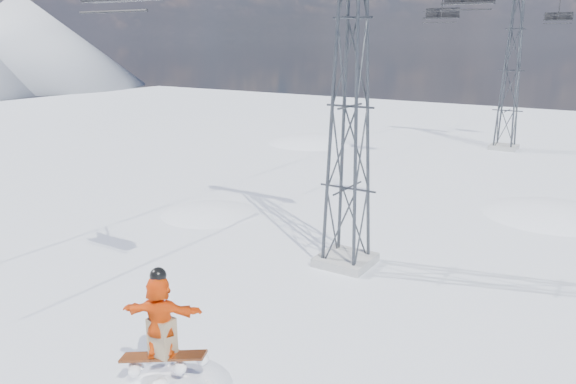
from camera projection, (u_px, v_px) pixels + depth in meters
The scene contains 6 objects.
ground at pixel (166, 366), 13.53m from camera, with size 120.00×120.00×0.00m, color white.
snow_terrain at pixel (357, 317), 35.83m from camera, with size 39.00×37.00×22.00m.
lift_tower_near at pixel (350, 107), 18.19m from camera, with size 5.20×1.80×11.43m.
lift_tower_far at pixel (512, 71), 38.56m from camera, with size 5.20×1.80×11.43m.
lift_chair_far at pixel (442, 14), 31.23m from camera, with size 1.93×0.56×2.39m.
lift_chair_extra at pixel (558, 17), 38.53m from camera, with size 1.82×0.52×2.25m.
Camera 1 is at (8.88, -8.51, 7.62)m, focal length 35.00 mm.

